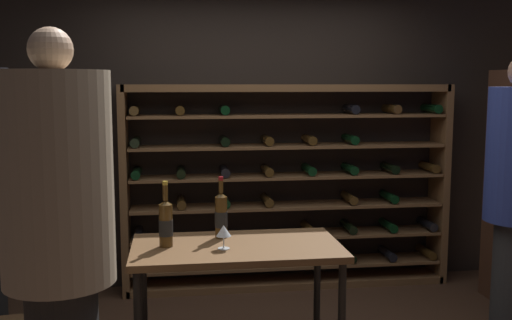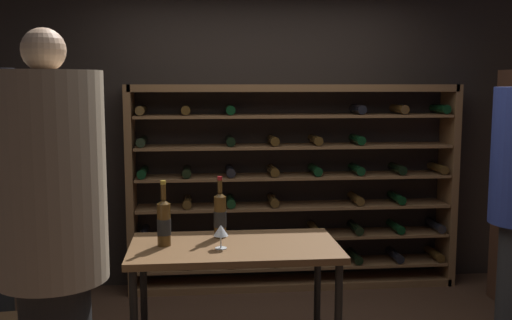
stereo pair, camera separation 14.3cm
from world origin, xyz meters
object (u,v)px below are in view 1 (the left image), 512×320
(tasting_table, at_px, (237,259))
(wine_bottle_red_label, at_px, (166,223))
(wine_bottle_amber_reserve, at_px, (221,215))
(person_guest_plum_blouse, at_px, (58,231))
(wine_glass_stemmed_left, at_px, (224,232))
(wine_rack, at_px, (288,188))

(tasting_table, xyz_separation_m, wine_bottle_red_label, (-0.41, 0.02, 0.22))
(wine_bottle_amber_reserve, bearing_deg, person_guest_plum_blouse, -133.43)
(person_guest_plum_blouse, xyz_separation_m, wine_glass_stemmed_left, (0.79, 0.59, -0.18))
(wine_rack, height_order, person_guest_plum_blouse, person_guest_plum_blouse)
(tasting_table, bearing_deg, person_guest_plum_blouse, -142.49)
(wine_rack, relative_size, wine_bottle_amber_reserve, 7.49)
(wine_bottle_red_label, height_order, wine_bottle_amber_reserve, wine_bottle_red_label)
(wine_rack, distance_m, person_guest_plum_blouse, 2.72)
(tasting_table, height_order, wine_bottle_amber_reserve, wine_bottle_amber_reserve)
(wine_glass_stemmed_left, bearing_deg, tasting_table, 44.66)
(tasting_table, xyz_separation_m, wine_glass_stemmed_left, (-0.08, -0.08, 0.19))
(wine_bottle_red_label, bearing_deg, person_guest_plum_blouse, -124.08)
(wine_rack, bearing_deg, person_guest_plum_blouse, -123.10)
(person_guest_plum_blouse, relative_size, wine_bottle_red_label, 5.25)
(person_guest_plum_blouse, relative_size, wine_glass_stemmed_left, 14.49)
(wine_bottle_red_label, xyz_separation_m, wine_glass_stemmed_left, (0.32, -0.10, -0.04))
(wine_rack, distance_m, wine_bottle_red_label, 1.89)
(wine_rack, distance_m, wine_bottle_amber_reserve, 1.59)
(wine_rack, height_order, wine_bottle_red_label, wine_rack)
(tasting_table, relative_size, wine_bottle_amber_reserve, 3.22)
(wine_rack, xyz_separation_m, person_guest_plum_blouse, (-1.48, -2.27, 0.24))
(wine_bottle_red_label, bearing_deg, wine_bottle_amber_reserve, 24.88)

